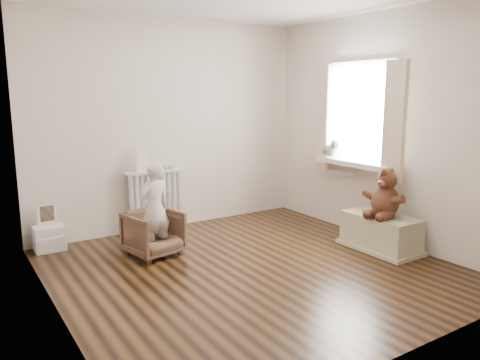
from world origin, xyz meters
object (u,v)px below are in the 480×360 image
toy_bench (381,231)px  plush_cat (330,149)px  radiator (156,201)px  toy_vanity (49,226)px  teddy_bear (386,191)px  armchair (154,233)px  child (155,209)px

toy_bench → plush_cat: size_ratio=3.03×
radiator → plush_cat: size_ratio=2.85×
toy_vanity → teddy_bear: (3.04, -2.00, 0.40)m
armchair → toy_bench: size_ratio=0.64×
armchair → child: 0.28m
toy_vanity → toy_bench: 3.63m
child → plush_cat: (2.31, -0.14, 0.49)m
radiator → armchair: 0.88m
plush_cat → toy_bench: bearing=-114.3°
toy_vanity → armchair: toy_vanity is taller
radiator → toy_vanity: (-1.26, -0.03, -0.11)m
armchair → plush_cat: (2.31, -0.19, 0.76)m
child → toy_bench: bearing=141.0°
toy_vanity → teddy_bear: bearing=-33.3°
armchair → toy_bench: 2.47m
toy_bench → plush_cat: bearing=81.9°
child → toy_bench: size_ratio=1.21×
toy_vanity → teddy_bear: size_ratio=0.96×
armchair → toy_bench: bearing=-40.1°
toy_vanity → plush_cat: size_ratio=1.84×
teddy_bear → child: bearing=143.3°
toy_bench → plush_cat: (0.14, 0.98, 0.80)m
armchair → child: size_ratio=0.53×
radiator → toy_bench: (1.81, -1.96, -0.19)m
toy_vanity → armchair: (0.90, -0.76, -0.04)m
teddy_bear → plush_cat: plush_cat is taller
toy_vanity → toy_bench: (3.07, -1.93, -0.08)m
radiator → toy_bench: bearing=-47.3°
radiator → plush_cat: bearing=-26.7°
toy_bench → teddy_bear: size_ratio=1.58×
toy_bench → toy_vanity: bearing=147.9°
armchair → toy_bench: (2.17, -1.17, -0.04)m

